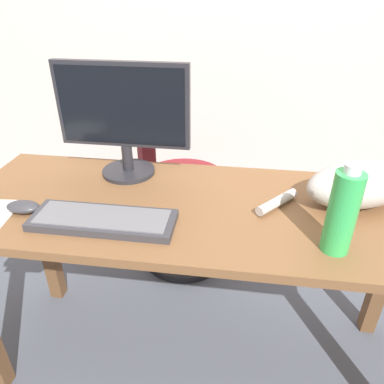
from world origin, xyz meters
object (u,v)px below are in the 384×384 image
at_px(office_chair, 174,198).
at_px(keyboard, 103,220).
at_px(cat, 366,182).
at_px(computer_mouse, 23,207).
at_px(water_bottle, 342,212).
at_px(monitor, 123,116).

relative_size(office_chair, keyboard, 2.09).
height_order(keyboard, cat, cat).
relative_size(keyboard, cat, 0.75).
relative_size(computer_mouse, water_bottle, 0.43).
height_order(office_chair, keyboard, office_chair).
distance_m(monitor, keyboard, 0.40).
distance_m(cat, computer_mouse, 1.10).
distance_m(keyboard, computer_mouse, 0.28).
distance_m(keyboard, cat, 0.84).
bearing_deg(cat, computer_mouse, -169.30).
xyz_separation_m(monitor, water_bottle, (0.70, -0.37, -0.11)).
relative_size(monitor, cat, 0.82).
height_order(cat, water_bottle, water_bottle).
bearing_deg(monitor, cat, -7.37).
distance_m(monitor, water_bottle, 0.79).
bearing_deg(monitor, water_bottle, -27.84).
distance_m(office_chair, monitor, 0.73).
height_order(monitor, water_bottle, monitor).
bearing_deg(keyboard, cat, 16.10).
bearing_deg(water_bottle, keyboard, 177.73).
height_order(keyboard, computer_mouse, computer_mouse).
xyz_separation_m(office_chair, cat, (0.74, -0.54, 0.44)).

